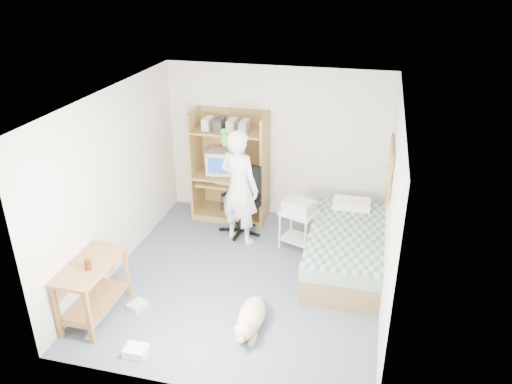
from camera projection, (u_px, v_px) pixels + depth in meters
floor at (245, 278)px, 6.83m from camera, size 4.00×4.00×0.00m
wall_back at (276, 144)px, 8.06m from camera, size 3.60×0.02×2.50m
wall_right at (391, 211)px, 5.91m from camera, size 0.02×4.00×2.50m
wall_left at (115, 182)px, 6.69m from camera, size 0.02×4.00×2.50m
ceiling at (243, 98)px, 5.77m from camera, size 3.60×4.00×0.02m
computer_hutch at (231, 170)px, 8.16m from camera, size 1.20×0.63×1.80m
bed at (346, 249)px, 6.97m from camera, size 1.02×2.02×0.66m
side_desk at (92, 282)px, 5.91m from camera, size 0.50×1.00×0.75m
corkboard at (390, 167)px, 6.62m from camera, size 0.04×0.94×0.66m
office_chair at (243, 209)px, 7.86m from camera, size 0.62×0.63×1.08m
person at (239, 188)px, 7.37m from camera, size 0.76×0.64×1.79m
parrot at (225, 139)px, 7.11m from camera, size 0.13×0.22×0.36m
dog at (250, 318)px, 5.83m from camera, size 0.31×0.96×0.36m
printer_cart at (298, 224)px, 7.40m from camera, size 0.61×0.55×0.60m
printer at (299, 206)px, 7.27m from camera, size 0.51×0.45×0.18m
crt_monitor at (220, 161)px, 8.15m from camera, size 0.45×0.47×0.39m
keyboard at (230, 183)px, 8.08m from camera, size 0.46×0.18×0.03m
pencil_cup at (248, 174)px, 8.02m from camera, size 0.08×0.08×0.12m
drink_glass at (88, 265)px, 5.67m from camera, size 0.08×0.08×0.12m
floor_box_a at (136, 351)px, 5.49m from camera, size 0.25×0.20×0.10m
floor_box_b at (138, 306)px, 6.22m from camera, size 0.24×0.27×0.08m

